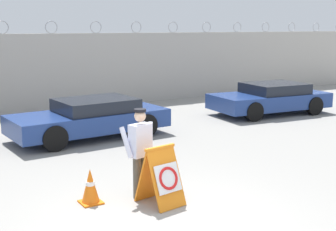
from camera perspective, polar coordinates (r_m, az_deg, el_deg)
ground_plane at (r=7.71m, az=-0.06°, el=-12.96°), size 90.00×90.00×0.00m
perimeter_wall at (r=17.65m, az=-19.27°, el=4.77°), size 36.00×0.30×3.31m
barricade_sign at (r=8.29m, az=-0.77°, el=-7.36°), size 0.71×0.85×1.06m
security_guard at (r=8.54m, az=-3.40°, el=-4.13°), size 0.64×0.36×1.65m
traffic_cone_mid at (r=8.51m, az=-9.45°, el=-8.51°), size 0.38×0.38×0.63m
parked_car_rear_sedan at (r=13.37m, az=-9.43°, el=-0.26°), size 4.48×2.12×1.10m
parked_car_far_side at (r=17.21m, az=12.38°, el=2.09°), size 4.39×2.27×1.10m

